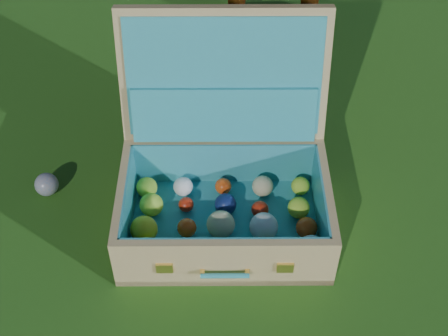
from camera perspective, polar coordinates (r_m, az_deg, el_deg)
ground at (r=2.06m, az=0.46°, el=-2.12°), size 60.00×60.00×0.00m
stray_ball at (r=2.11m, az=-15.92°, el=-1.46°), size 0.08×0.08×0.08m
suitcase at (r=1.88m, az=0.05°, el=-0.42°), size 0.63×0.59×0.59m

